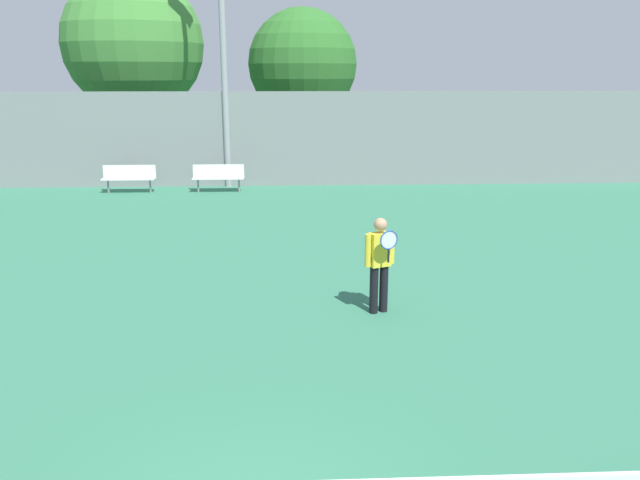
# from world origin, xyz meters

# --- Properties ---
(tennis_player) EXTENTS (0.50, 0.48, 1.58)m
(tennis_player) POSITION_xyz_m (1.81, 5.73, 0.89)
(tennis_player) COLOR black
(tennis_player) RESTS_ON ground_plane
(bench_courtside_near) EXTENTS (1.66, 0.40, 0.88)m
(bench_courtside_near) POSITION_xyz_m (-1.98, 16.51, 0.55)
(bench_courtside_near) COLOR white
(bench_courtside_near) RESTS_ON ground_plane
(bench_courtside_far) EXTENTS (1.69, 0.40, 0.88)m
(bench_courtside_far) POSITION_xyz_m (-4.86, 16.51, 0.55)
(bench_courtside_far) COLOR white
(bench_courtside_far) RESTS_ON ground_plane
(back_fence) EXTENTS (30.89, 0.06, 3.18)m
(back_fence) POSITION_xyz_m (0.00, 17.56, 1.59)
(back_fence) COLOR gray
(back_fence) RESTS_ON ground_plane
(tree_green_broad) EXTENTS (4.44, 4.44, 6.33)m
(tree_green_broad) POSITION_xyz_m (0.91, 22.66, 4.10)
(tree_green_broad) COLOR brown
(tree_green_broad) RESTS_ON ground_plane
(tree_dark_dense) EXTENTS (5.50, 5.50, 7.62)m
(tree_dark_dense) POSITION_xyz_m (-5.75, 22.24, 4.85)
(tree_dark_dense) COLOR brown
(tree_dark_dense) RESTS_ON ground_plane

